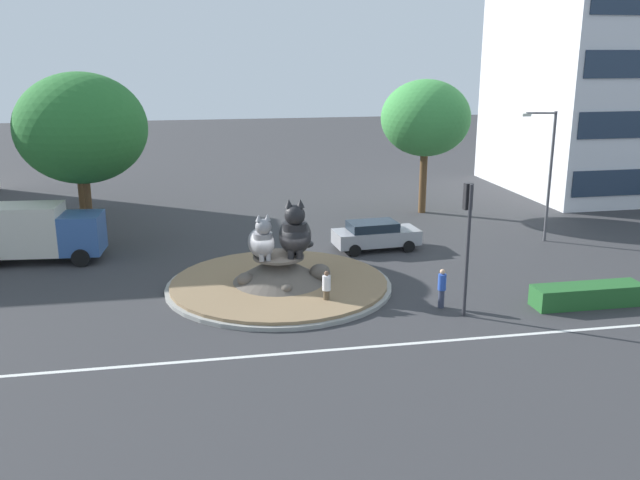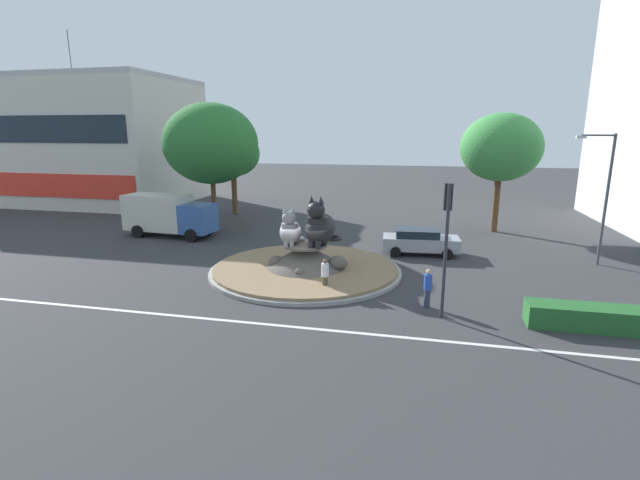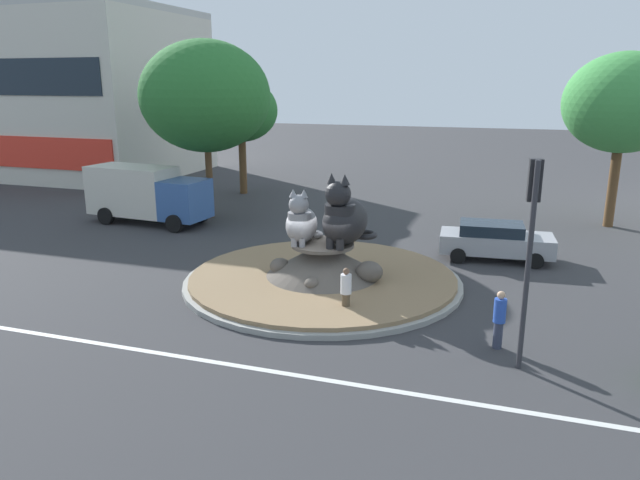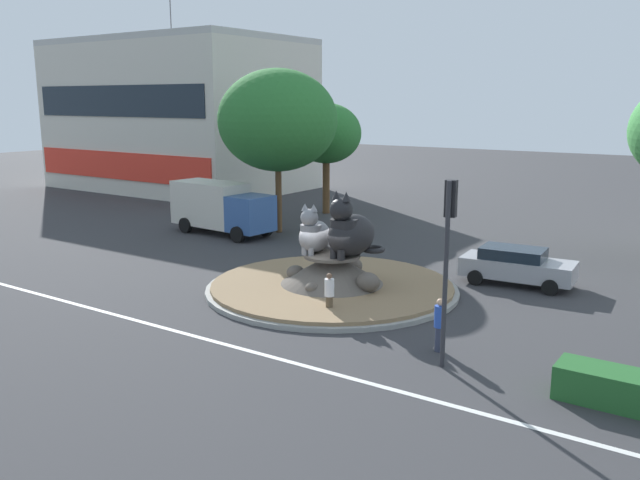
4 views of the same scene
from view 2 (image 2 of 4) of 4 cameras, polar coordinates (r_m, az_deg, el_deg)
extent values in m
plane|color=#333335|center=(24.95, -1.81, -3.98)|extent=(160.00, 160.00, 0.00)
cube|color=silver|center=(18.65, -7.32, -10.23)|extent=(112.00, 0.20, 0.01)
cylinder|color=gray|center=(24.92, -1.81, -3.78)|extent=(10.27, 10.27, 0.18)
cylinder|color=#846B4C|center=(24.88, -1.81, -3.43)|extent=(9.86, 9.86, 0.14)
cone|color=#564F47|center=(24.69, -1.82, -1.92)|extent=(4.19, 4.19, 1.22)
cylinder|color=#564F47|center=(24.55, -1.83, -0.68)|extent=(2.30, 2.30, 0.12)
ellipsoid|color=#564F47|center=(24.11, 2.27, -2.84)|extent=(0.97, 0.81, 0.77)
ellipsoid|color=#564F47|center=(26.40, -1.04, -1.45)|extent=(0.90, 0.78, 0.72)
ellipsoid|color=#564F47|center=(24.84, -5.51, -2.62)|extent=(0.75, 0.78, 0.60)
ellipsoid|color=#564F47|center=(23.28, -2.52, -3.91)|extent=(0.51, 0.56, 0.41)
ellipsoid|color=gray|center=(24.52, -3.68, 0.99)|extent=(1.39, 1.94, 1.30)
cylinder|color=gray|center=(24.14, -3.80, 1.15)|extent=(0.96, 0.96, 0.81)
sphere|color=gray|center=(23.87, -3.87, 2.75)|extent=(0.72, 0.72, 0.72)
torus|color=gray|center=(25.30, -2.78, 0.18)|extent=(0.96, 0.96, 0.16)
cone|color=gray|center=(23.77, -3.42, 3.72)|extent=(0.33, 0.33, 0.29)
cone|color=gray|center=(23.83, -4.36, 3.73)|extent=(0.33, 0.33, 0.29)
cylinder|color=gray|center=(23.98, -3.52, -0.49)|extent=(0.23, 0.23, 0.33)
cylinder|color=gray|center=(24.02, -4.22, -0.48)|extent=(0.23, 0.23, 0.33)
ellipsoid|color=black|center=(24.35, 0.07, 1.38)|extent=(1.80, 2.51, 1.68)
cylinder|color=black|center=(23.89, -0.34, 1.61)|extent=(1.25, 1.25, 1.05)
sphere|color=black|center=(23.57, -0.49, 3.72)|extent=(0.92, 0.92, 0.92)
torus|color=black|center=(25.23, 1.65, 0.24)|extent=(0.99, 0.99, 0.21)
cone|color=black|center=(23.39, 0.08, 4.97)|extent=(0.43, 0.43, 0.38)
cone|color=black|center=(23.58, -1.07, 5.04)|extent=(0.43, 0.43, 0.38)
cylinder|color=black|center=(23.66, -0.25, -0.54)|extent=(0.29, 0.29, 0.42)
cylinder|color=black|center=(23.80, -1.10, -0.46)|extent=(0.29, 0.29, 0.42)
cylinder|color=#2D2D33|center=(18.84, 15.25, -1.57)|extent=(0.14, 0.14, 5.47)
cube|color=black|center=(18.63, 15.56, 5.18)|extent=(0.35, 0.28, 1.05)
sphere|color=red|center=(18.67, 15.59, 6.17)|extent=(0.18, 0.18, 0.18)
sphere|color=#392706|center=(18.71, 15.53, 5.22)|extent=(0.18, 0.18, 0.18)
sphere|color=black|center=(18.76, 15.47, 4.27)|extent=(0.18, 0.18, 0.18)
cube|color=beige|center=(55.75, -26.80, 10.60)|extent=(21.16, 13.69, 12.20)
cube|color=red|center=(50.91, -31.24, 5.82)|extent=(20.21, 0.30, 2.20)
cube|color=#19232D|center=(50.68, -31.93, 11.56)|extent=(19.36, 0.25, 2.44)
cube|color=#B2B2AD|center=(55.96, -27.51, 17.08)|extent=(21.16, 13.69, 0.50)
cylinder|color=#4C4C51|center=(58.87, -28.53, 19.45)|extent=(0.10, 0.10, 5.04)
cube|color=#235B28|center=(20.75, 30.64, -8.27)|extent=(4.78, 1.20, 0.90)
cylinder|color=brown|center=(36.96, 20.91, 3.99)|extent=(0.49, 0.49, 3.95)
ellipsoid|color=#3D8E42|center=(36.57, 21.48, 10.62)|extent=(5.78, 5.78, 4.92)
cylinder|color=brown|center=(35.56, -12.95, 4.05)|extent=(0.36, 0.36, 3.77)
ellipsoid|color=#286B2D|center=(35.13, -13.35, 11.52)|extent=(6.86, 6.86, 5.83)
cylinder|color=brown|center=(42.60, -10.52, 5.52)|extent=(0.49, 0.49, 3.55)
ellipsoid|color=#286B2D|center=(42.27, -10.73, 10.46)|extent=(4.75, 4.75, 4.04)
cylinder|color=#4C4C51|center=(30.01, 31.88, 4.10)|extent=(0.16, 0.16, 7.30)
cylinder|color=#4C4C51|center=(29.67, 31.18, 11.03)|extent=(1.59, 0.42, 0.10)
cube|color=silver|center=(29.59, 29.59, 11.01)|extent=(0.50, 0.24, 0.16)
cylinder|color=brown|center=(21.94, 0.62, -5.43)|extent=(0.26, 0.26, 0.73)
cylinder|color=silver|center=(21.73, 0.62, -3.72)|extent=(0.35, 0.35, 0.64)
sphere|color=brown|center=(21.61, 0.63, -2.64)|extent=(0.21, 0.21, 0.21)
cylinder|color=#33384C|center=(20.54, 13.10, -7.05)|extent=(0.26, 0.26, 0.79)
cylinder|color=#284CB2|center=(20.30, 13.21, -5.09)|extent=(0.34, 0.34, 0.69)
sphere|color=tan|center=(20.16, 13.28, -3.87)|extent=(0.23, 0.23, 0.23)
cube|color=#99999E|center=(28.99, 12.34, -0.36)|extent=(4.73, 2.23, 0.78)
cube|color=#19232D|center=(28.83, 11.95, 0.86)|extent=(2.69, 1.85, 0.47)
cylinder|color=black|center=(30.14, 15.07, -0.76)|extent=(0.65, 0.27, 0.64)
cylinder|color=black|center=(28.32, 15.48, -1.68)|extent=(0.65, 0.27, 0.64)
cylinder|color=black|center=(29.92, 9.29, -0.56)|extent=(0.65, 0.27, 0.64)
cylinder|color=black|center=(28.10, 9.34, -1.48)|extent=(0.65, 0.27, 0.64)
cube|color=#335693|center=(33.45, -14.82, 2.62)|extent=(2.16, 2.37, 2.00)
cube|color=beige|center=(35.27, -19.40, 3.27)|extent=(4.79, 2.60, 2.52)
cylinder|color=black|center=(34.53, -13.66, 1.32)|extent=(0.92, 0.37, 0.90)
cylinder|color=black|center=(32.70, -15.65, 0.53)|extent=(0.92, 0.37, 0.90)
cylinder|color=black|center=(36.95, -19.46, 1.70)|extent=(0.92, 0.37, 0.90)
cylinder|color=black|center=(35.25, -21.60, 0.99)|extent=(0.92, 0.37, 0.90)
camera|label=1|loc=(11.79, -112.46, 10.02)|focal=38.11mm
camera|label=3|loc=(3.24, 20.16, 9.79)|focal=33.10mm
camera|label=4|loc=(8.26, 95.16, 0.25)|focal=37.21mm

